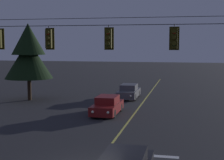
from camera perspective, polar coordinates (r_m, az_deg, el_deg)
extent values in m
cube|color=#D1C64C|center=(23.60, 2.59, -7.13)|extent=(0.14, 60.00, 0.01)
cube|color=silver|center=(17.05, 5.23, -12.34)|extent=(3.40, 0.36, 0.01)
cylinder|color=black|center=(17.13, -0.72, 9.11)|extent=(17.41, 0.03, 0.03)
cylinder|color=black|center=(17.15, -0.72, 10.28)|extent=(17.41, 0.02, 0.02)
cube|color=#332D0A|center=(19.45, -18.08, 6.50)|extent=(0.48, 0.03, 1.12)
cylinder|color=black|center=(18.07, -10.47, 8.57)|extent=(0.04, 0.04, 0.18)
cube|color=#332D0A|center=(18.06, -10.43, 6.76)|extent=(0.32, 0.26, 0.96)
cube|color=#332D0A|center=(18.19, -10.26, 6.76)|extent=(0.48, 0.03, 1.12)
sphere|color=red|center=(17.92, -10.65, 7.68)|extent=(0.17, 0.17, 0.17)
cylinder|color=#332D0A|center=(17.88, -10.70, 7.82)|extent=(0.20, 0.10, 0.20)
sphere|color=#3D280A|center=(17.91, -10.63, 6.76)|extent=(0.17, 0.17, 0.17)
cylinder|color=#332D0A|center=(17.87, -10.69, 6.90)|extent=(0.20, 0.10, 0.20)
sphere|color=black|center=(17.91, -10.61, 5.84)|extent=(0.17, 0.17, 0.17)
cylinder|color=#332D0A|center=(17.87, -10.67, 5.98)|extent=(0.20, 0.10, 0.20)
cylinder|color=black|center=(17.12, -0.59, 8.81)|extent=(0.04, 0.04, 0.18)
cube|color=#332D0A|center=(17.10, -0.59, 6.91)|extent=(0.32, 0.26, 0.96)
cube|color=#332D0A|center=(17.24, -0.48, 6.90)|extent=(0.48, 0.03, 1.12)
sphere|color=red|center=(16.95, -0.71, 7.89)|extent=(0.17, 0.17, 0.17)
cylinder|color=#332D0A|center=(16.91, -0.74, 8.04)|extent=(0.20, 0.10, 0.20)
sphere|color=#3D280A|center=(16.94, -0.71, 6.91)|extent=(0.17, 0.17, 0.17)
cylinder|color=#332D0A|center=(16.90, -0.74, 7.06)|extent=(0.20, 0.10, 0.20)
sphere|color=black|center=(16.94, -0.71, 5.94)|extent=(0.17, 0.17, 0.17)
cylinder|color=#332D0A|center=(16.90, -0.74, 6.08)|extent=(0.20, 0.10, 0.20)
cylinder|color=black|center=(16.70, 10.33, 8.79)|extent=(0.04, 0.04, 0.18)
cube|color=#332D0A|center=(16.68, 10.30, 6.83)|extent=(0.32, 0.26, 0.96)
cube|color=#332D0A|center=(16.83, 10.31, 6.83)|extent=(0.48, 0.03, 1.12)
sphere|color=red|center=(16.53, 10.30, 7.84)|extent=(0.17, 0.17, 0.17)
cylinder|color=#332D0A|center=(16.49, 10.29, 7.99)|extent=(0.20, 0.10, 0.20)
sphere|color=#3D280A|center=(16.52, 10.28, 6.84)|extent=(0.17, 0.17, 0.17)
cylinder|color=#332D0A|center=(16.48, 10.27, 6.99)|extent=(0.20, 0.10, 0.20)
sphere|color=black|center=(16.52, 10.26, 5.85)|extent=(0.17, 0.17, 0.17)
cylinder|color=#332D0A|center=(16.48, 10.26, 5.99)|extent=(0.20, 0.10, 0.20)
cube|color=black|center=(12.94, 2.00, -13.13)|extent=(1.51, 2.15, 0.54)
cube|color=black|center=(13.82, 2.71, -11.88)|extent=(1.40, 0.21, 0.48)
cube|color=maroon|center=(26.40, -0.82, -4.60)|extent=(1.80, 4.30, 0.68)
cube|color=maroon|center=(26.41, -0.76, -3.25)|extent=(1.51, 2.15, 0.54)
cube|color=black|center=(25.51, -1.23, -3.58)|extent=(1.40, 0.21, 0.48)
cube|color=black|center=(27.43, -0.26, -2.90)|extent=(1.37, 0.18, 0.46)
cylinder|color=black|center=(24.99, 0.27, -5.64)|extent=(0.22, 0.64, 0.64)
cylinder|color=black|center=(25.36, -3.25, -5.48)|extent=(0.22, 0.64, 0.64)
cylinder|color=black|center=(27.56, 1.42, -4.55)|extent=(0.22, 0.64, 0.64)
cylinder|color=black|center=(27.89, -1.79, -4.42)|extent=(0.22, 0.64, 0.64)
sphere|color=white|center=(24.19, -0.69, -5.43)|extent=(0.20, 0.20, 0.20)
sphere|color=white|center=(24.46, -3.25, -5.31)|extent=(0.20, 0.20, 0.20)
cube|color=#4C4C51|center=(34.07, 2.80, -2.21)|extent=(1.80, 4.30, 0.68)
cube|color=#4C4C51|center=(34.11, 2.84, -1.16)|extent=(1.51, 2.15, 0.54)
cube|color=black|center=(33.19, 2.57, -1.36)|extent=(1.40, 0.21, 0.48)
cube|color=black|center=(35.15, 3.12, -0.95)|extent=(1.37, 0.18, 0.46)
cylinder|color=black|center=(32.67, 3.78, -2.90)|extent=(0.22, 0.64, 0.64)
cylinder|color=black|center=(32.94, 1.05, -2.81)|extent=(0.22, 0.64, 0.64)
cylinder|color=black|center=(35.28, 4.42, -2.24)|extent=(0.22, 0.64, 0.64)
cylinder|color=black|center=(35.53, 1.89, -2.17)|extent=(0.22, 0.64, 0.64)
sphere|color=white|center=(31.85, 3.15, -2.67)|extent=(0.20, 0.20, 0.20)
sphere|color=white|center=(32.05, 1.18, -2.61)|extent=(0.20, 0.20, 0.20)
cylinder|color=#332316|center=(33.75, -13.58, -1.22)|extent=(0.36, 0.36, 2.45)
cone|color=black|center=(33.53, -13.69, 3.36)|extent=(4.53, 4.53, 3.63)
cone|color=black|center=(33.50, -13.77, 6.65)|extent=(3.17, 3.17, 2.95)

